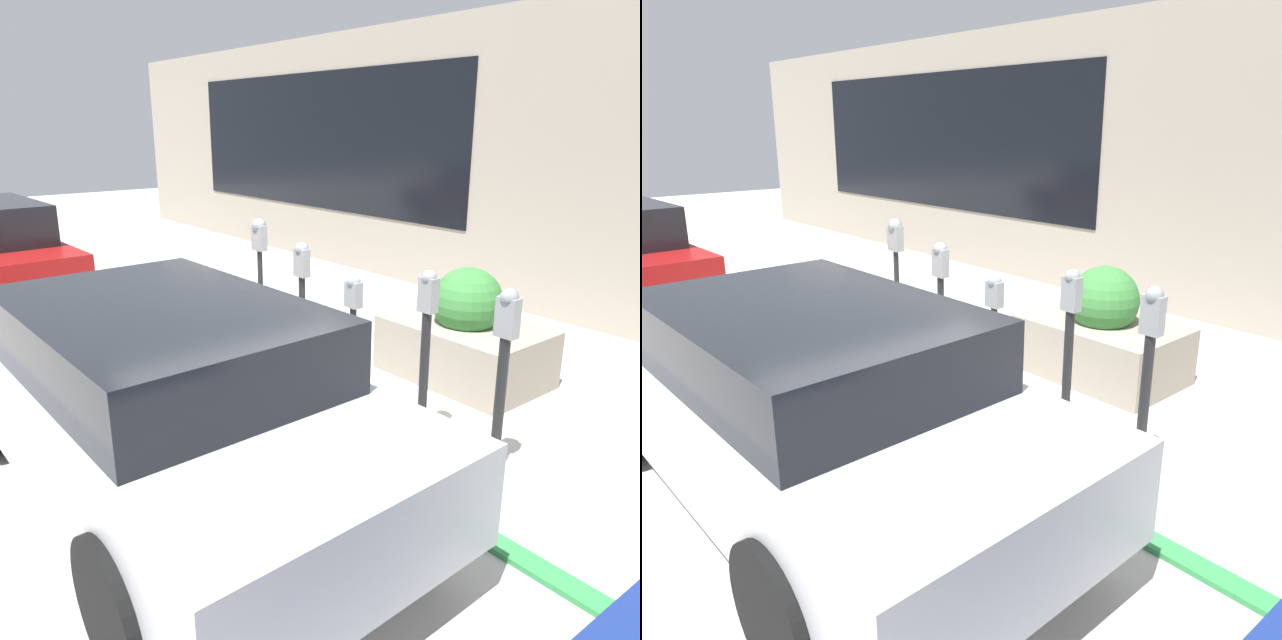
% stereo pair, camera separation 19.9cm
% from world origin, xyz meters
% --- Properties ---
extents(ground_plane, '(40.00, 40.00, 0.00)m').
position_xyz_m(ground_plane, '(0.00, 0.00, 0.00)').
color(ground_plane, beige).
extents(curb_strip, '(24.50, 0.16, 0.04)m').
position_xyz_m(curb_strip, '(0.00, 0.08, 0.02)').
color(curb_strip, '#338C47').
rests_on(curb_strip, ground_plane).
extents(building_facade, '(24.50, 0.17, 3.96)m').
position_xyz_m(building_facade, '(0.00, -4.47, 1.99)').
color(building_facade, '#9E9384').
rests_on(building_facade, ground_plane).
extents(parking_meter_nearest, '(0.15, 0.13, 1.44)m').
position_xyz_m(parking_meter_nearest, '(-1.53, -0.58, 0.91)').
color(parking_meter_nearest, '#232326').
rests_on(parking_meter_nearest, ground_plane).
extents(parking_meter_second, '(0.14, 0.12, 1.45)m').
position_xyz_m(parking_meter_second, '(-0.84, -0.55, 0.89)').
color(parking_meter_second, '#232326').
rests_on(parking_meter_second, ground_plane).
extents(parking_meter_middle, '(0.15, 0.13, 1.26)m').
position_xyz_m(parking_meter_middle, '(-0.02, -0.52, 0.87)').
color(parking_meter_middle, '#232326').
rests_on(parking_meter_middle, ground_plane).
extents(parking_meter_fourth, '(0.16, 0.13, 1.44)m').
position_xyz_m(parking_meter_fourth, '(0.73, -0.53, 0.97)').
color(parking_meter_fourth, '#232326').
rests_on(parking_meter_fourth, ground_plane).
extents(parking_meter_farthest, '(0.18, 0.15, 1.56)m').
position_xyz_m(parking_meter_farthest, '(1.54, -0.59, 1.15)').
color(parking_meter_farthest, '#232326').
rests_on(parking_meter_farthest, ground_plane).
extents(planter_box, '(1.57, 1.04, 1.15)m').
position_xyz_m(planter_box, '(-0.18, -1.91, 0.43)').
color(planter_box, gray).
rests_on(planter_box, ground_plane).
extents(parked_car_middle, '(4.41, 1.84, 1.42)m').
position_xyz_m(parked_car_middle, '(-0.17, 1.40, 0.78)').
color(parked_car_middle, '#B7B7BC').
rests_on(parked_car_middle, ground_plane).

